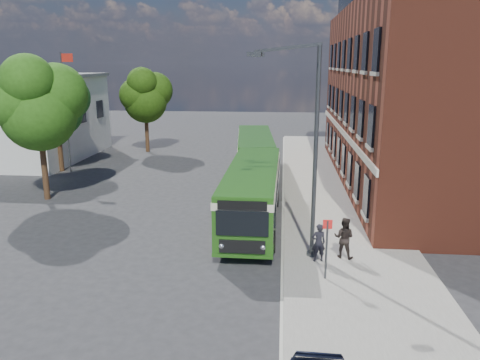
# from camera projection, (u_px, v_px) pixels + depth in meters

# --- Properties ---
(ground) EXTENTS (120.00, 120.00, 0.00)m
(ground) POSITION_uv_depth(u_px,v_px,m) (201.00, 238.00, 22.66)
(ground) COLOR #2B2B2D
(ground) RESTS_ON ground
(pavement) EXTENTS (6.00, 48.00, 0.15)m
(pavement) POSITION_uv_depth(u_px,v_px,m) (331.00, 195.00, 29.74)
(pavement) COLOR gray
(pavement) RESTS_ON ground
(kerb_line) EXTENTS (0.12, 48.00, 0.01)m
(kerb_line) POSITION_uv_depth(u_px,v_px,m) (283.00, 195.00, 30.03)
(kerb_line) COLOR beige
(kerb_line) RESTS_ON ground
(brick_office) EXTENTS (12.10, 26.00, 14.20)m
(brick_office) POSITION_uv_depth(u_px,v_px,m) (436.00, 82.00, 31.30)
(brick_office) COLOR maroon
(brick_office) RESTS_ON ground
(white_building) EXTENTS (9.40, 13.40, 7.30)m
(white_building) POSITION_uv_depth(u_px,v_px,m) (32.00, 117.00, 40.77)
(white_building) COLOR silver
(white_building) RESTS_ON ground
(flagpole) EXTENTS (0.95, 0.10, 9.00)m
(flagpole) POSITION_uv_depth(u_px,v_px,m) (66.00, 108.00, 35.13)
(flagpole) COLOR #393B3E
(flagpole) RESTS_ON ground
(street_lamp) EXTENTS (2.96, 2.38, 9.00)m
(street_lamp) POSITION_uv_depth(u_px,v_px,m) (307.00, 149.00, 19.13)
(street_lamp) COLOR #393B3E
(street_lamp) RESTS_ON ground
(bus_stop_sign) EXTENTS (0.35, 0.08, 2.52)m
(bus_stop_sign) POSITION_uv_depth(u_px,v_px,m) (327.00, 245.00, 17.74)
(bus_stop_sign) COLOR #393B3E
(bus_stop_sign) RESTS_ON ground
(bus_front) EXTENTS (2.72, 11.70, 3.02)m
(bus_front) POSITION_uv_depth(u_px,v_px,m) (253.00, 189.00, 24.40)
(bus_front) COLOR #235515
(bus_front) RESTS_ON ground
(bus_rear) EXTENTS (3.48, 11.30, 3.02)m
(bus_rear) POSITION_uv_depth(u_px,v_px,m) (255.00, 150.00, 35.23)
(bus_rear) COLOR #245519
(bus_rear) RESTS_ON ground
(pedestrian_a) EXTENTS (0.67, 0.52, 1.64)m
(pedestrian_a) POSITION_uv_depth(u_px,v_px,m) (319.00, 243.00, 19.44)
(pedestrian_a) COLOR black
(pedestrian_a) RESTS_ON pavement
(pedestrian_b) EXTENTS (1.04, 0.92, 1.78)m
(pedestrian_b) POSITION_uv_depth(u_px,v_px,m) (344.00, 238.00, 19.80)
(pedestrian_b) COLOR black
(pedestrian_b) RESTS_ON pavement
(tree_left) EXTENTS (5.20, 4.94, 8.77)m
(tree_left) POSITION_uv_depth(u_px,v_px,m) (38.00, 103.00, 27.59)
(tree_left) COLOR #3D2816
(tree_left) RESTS_ON ground
(tree_mid) EXTENTS (4.59, 4.36, 7.75)m
(tree_mid) POSITION_uv_depth(u_px,v_px,m) (56.00, 103.00, 35.35)
(tree_mid) COLOR #3D2816
(tree_mid) RESTS_ON ground
(tree_right) EXTENTS (4.67, 4.44, 7.88)m
(tree_right) POSITION_uv_depth(u_px,v_px,m) (146.00, 95.00, 43.30)
(tree_right) COLOR #3D2816
(tree_right) RESTS_ON ground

